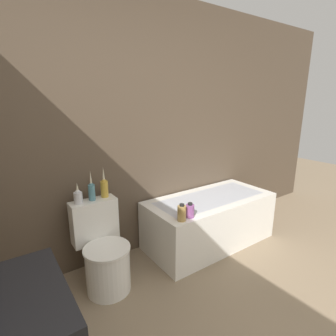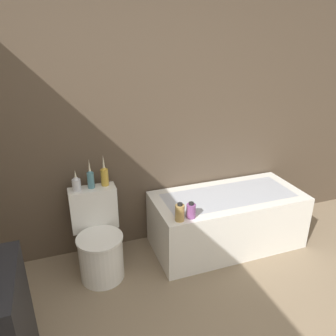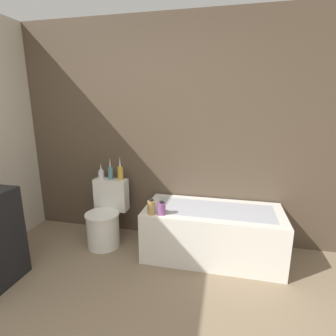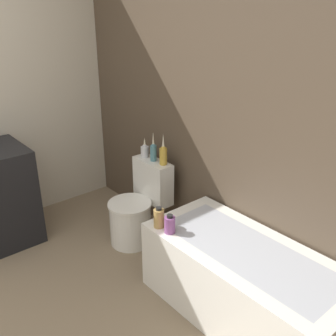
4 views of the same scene
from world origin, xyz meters
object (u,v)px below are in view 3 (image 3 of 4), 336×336
(bathtub, at_px, (212,232))
(vase_gold, at_px, (101,173))
(shampoo_bottle_short, at_px, (162,208))
(shampoo_bottle_tall, at_px, (151,207))
(vase_silver, at_px, (110,172))
(toilet, at_px, (106,218))
(vase_bronze, at_px, (120,172))

(bathtub, relative_size, vase_gold, 7.83)
(shampoo_bottle_short, bearing_deg, shampoo_bottle_tall, -173.19)
(vase_silver, height_order, shampoo_bottle_short, vase_silver)
(shampoo_bottle_short, bearing_deg, vase_silver, 149.24)
(toilet, bearing_deg, vase_gold, 122.62)
(bathtub, bearing_deg, toilet, 179.92)
(bathtub, relative_size, vase_silver, 5.42)
(vase_silver, xyz_separation_m, vase_bronze, (0.12, 0.01, 0.00))
(bathtub, relative_size, toilet, 1.96)
(toilet, height_order, shampoo_bottle_tall, toilet)
(vase_bronze, xyz_separation_m, shampoo_bottle_short, (0.63, -0.46, -0.23))
(vase_bronze, bearing_deg, shampoo_bottle_tall, -42.11)
(toilet, bearing_deg, shampoo_bottle_tall, -22.36)
(vase_bronze, bearing_deg, toilet, -120.34)
(vase_silver, distance_m, vase_bronze, 0.12)
(vase_silver, bearing_deg, bathtub, -8.91)
(bathtub, height_order, toilet, toilet)
(bathtub, distance_m, toilet, 1.26)
(vase_silver, relative_size, vase_bronze, 0.95)
(toilet, distance_m, vase_bronze, 0.58)
(bathtub, xyz_separation_m, vase_gold, (-1.38, 0.19, 0.53))
(vase_silver, height_order, shampoo_bottle_tall, vase_silver)
(toilet, distance_m, vase_gold, 0.55)
(vase_silver, xyz_separation_m, shampoo_bottle_tall, (0.65, -0.46, -0.21))
(toilet, relative_size, shampoo_bottle_tall, 4.60)
(toilet, distance_m, vase_silver, 0.56)
(vase_gold, height_order, vase_silver, vase_silver)
(bathtub, height_order, vase_silver, vase_silver)
(bathtub, bearing_deg, shampoo_bottle_tall, -156.51)
(shampoo_bottle_short, bearing_deg, bathtub, 26.63)
(bathtub, height_order, shampoo_bottle_short, shampoo_bottle_short)
(vase_silver, relative_size, shampoo_bottle_short, 1.90)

